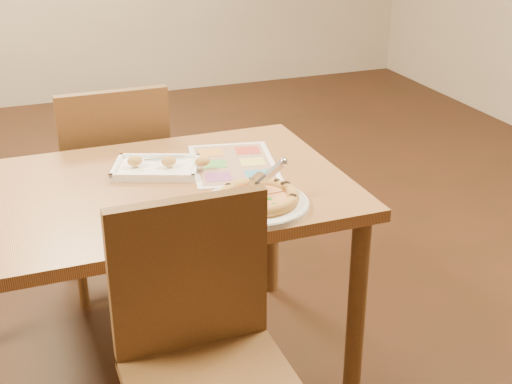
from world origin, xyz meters
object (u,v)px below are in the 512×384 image
object	(u,v)px
menu	(234,164)
chair_far	(114,166)
dining_table	(147,212)
appetizer_tray	(159,168)
plate	(256,205)
pizza_cutter	(267,177)
chair_near	(201,331)
pizza	(259,197)

from	to	relation	value
menu	chair_far	bearing A→B (deg)	122.74
dining_table	appetizer_tray	distance (m)	0.17
dining_table	appetizer_tray	world-z (taller)	appetizer_tray
plate	dining_table	bearing A→B (deg)	136.78
pizza_cutter	appetizer_tray	world-z (taller)	pizza_cutter
dining_table	pizza_cutter	bearing A→B (deg)	-37.64
plate	appetizer_tray	world-z (taller)	appetizer_tray
plate	menu	bearing A→B (deg)	81.76
chair_near	plate	bearing A→B (deg)	50.43
dining_table	pizza_cutter	xyz separation A→B (m)	(0.32, -0.25, 0.17)
chair_near	menu	bearing A→B (deg)	64.37
chair_far	pizza_cutter	size ratio (longest dim) A/B	3.26
chair_near	pizza_cutter	bearing A→B (deg)	47.98
pizza_cutter	appetizer_tray	size ratio (longest dim) A/B	0.43
menu	dining_table	bearing A→B (deg)	-165.20
plate	pizza_cutter	world-z (taller)	pizza_cutter
chair_far	plate	xyz separation A→B (m)	(0.28, -0.86, 0.16)
plate	appetizer_tray	bearing A→B (deg)	118.53
chair_near	plate	size ratio (longest dim) A/B	1.47
chair_far	menu	bearing A→B (deg)	122.74
plate	appetizer_tray	xyz separation A→B (m)	(-0.21, 0.38, 0.01)
plate	appetizer_tray	distance (m)	0.43
chair_far	pizza	distance (m)	0.93
dining_table	chair_near	xyz separation A→B (m)	(0.00, -0.60, -0.07)
chair_near	pizza	world-z (taller)	chair_near
dining_table	pizza	world-z (taller)	pizza
pizza	appetizer_tray	distance (m)	0.43
chair_far	chair_near	bearing A→B (deg)	90.00
pizza	appetizer_tray	bearing A→B (deg)	119.89
pizza	chair_far	bearing A→B (deg)	108.59
plate	pizza	size ratio (longest dim) A/B	1.30
pizza	menu	bearing A→B (deg)	83.26
dining_table	menu	distance (m)	0.35
dining_table	appetizer_tray	bearing A→B (deg)	57.22
appetizer_tray	menu	bearing A→B (deg)	-6.21
appetizer_tray	dining_table	bearing A→B (deg)	-122.78
pizza	menu	xyz separation A→B (m)	(0.04, 0.35, -0.03)
chair_far	menu	world-z (taller)	chair_far
dining_table	chair_near	world-z (taller)	chair_near
plate	pizza	bearing A→B (deg)	20.29
plate	pizza_cutter	bearing A→B (deg)	22.22
chair_near	dining_table	bearing A→B (deg)	90.00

